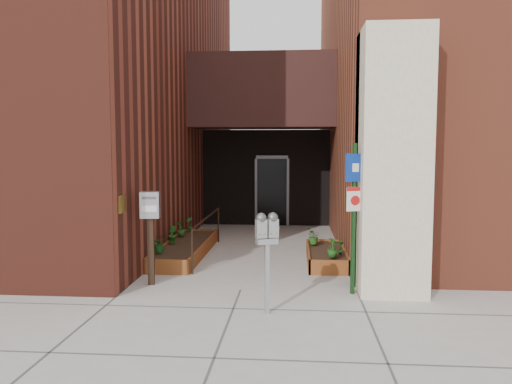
# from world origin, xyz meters

# --- Properties ---
(ground) EXTENTS (80.00, 80.00, 0.00)m
(ground) POSITION_xyz_m (0.00, 0.00, 0.00)
(ground) COLOR #9E9991
(ground) RESTS_ON ground
(architecture) EXTENTS (20.00, 14.60, 10.00)m
(architecture) POSITION_xyz_m (-0.18, 6.89, 4.98)
(architecture) COLOR maroon
(architecture) RESTS_ON ground
(planter_left) EXTENTS (0.90, 3.60, 0.30)m
(planter_left) POSITION_xyz_m (-1.55, 2.70, 0.13)
(planter_left) COLOR brown
(planter_left) RESTS_ON ground
(planter_right) EXTENTS (0.80, 2.20, 0.30)m
(planter_right) POSITION_xyz_m (1.60, 2.20, 0.13)
(planter_right) COLOR brown
(planter_right) RESTS_ON ground
(handrail) EXTENTS (0.04, 3.34, 0.90)m
(handrail) POSITION_xyz_m (-1.05, 2.65, 0.75)
(handrail) COLOR black
(handrail) RESTS_ON ground
(parking_meter) EXTENTS (0.35, 0.24, 1.51)m
(parking_meter) POSITION_xyz_m (0.52, -1.18, 1.17)
(parking_meter) COLOR #A1A1A4
(parking_meter) RESTS_ON ground
(sign_post) EXTENTS (0.33, 0.14, 2.53)m
(sign_post) POSITION_xyz_m (1.91, -0.08, 1.55)
(sign_post) COLOR #153917
(sign_post) RESTS_ON ground
(payment_dropbox) EXTENTS (0.37, 0.30, 1.68)m
(payment_dropbox) POSITION_xyz_m (-1.63, 0.22, 1.21)
(payment_dropbox) COLOR black
(payment_dropbox) RESTS_ON ground
(shrub_left_a) EXTENTS (0.44, 0.44, 0.35)m
(shrub_left_a) POSITION_xyz_m (-1.85, 1.57, 0.48)
(shrub_left_a) COLOR #165018
(shrub_left_a) RESTS_ON planter_left
(shrub_left_b) EXTENTS (0.28, 0.28, 0.38)m
(shrub_left_b) POSITION_xyz_m (-1.85, 2.60, 0.49)
(shrub_left_b) COLOR #1B611B
(shrub_left_b) RESTS_ON planter_left
(shrub_left_c) EXTENTS (0.23, 0.23, 0.36)m
(shrub_left_c) POSITION_xyz_m (-1.85, 3.50, 0.48)
(shrub_left_c) COLOR #265B1A
(shrub_left_c) RESTS_ON planter_left
(shrub_left_d) EXTENTS (0.27, 0.27, 0.36)m
(shrub_left_d) POSITION_xyz_m (-1.80, 4.25, 0.48)
(shrub_left_d) COLOR #1C621E
(shrub_left_d) RESTS_ON planter_left
(shrub_right_a) EXTENTS (0.28, 0.28, 0.38)m
(shrub_right_a) POSITION_xyz_m (1.67, 1.37, 0.49)
(shrub_right_a) COLOR #1F5418
(shrub_right_a) RESTS_ON planter_right
(shrub_right_b) EXTENTS (0.23, 0.23, 0.32)m
(shrub_right_b) POSITION_xyz_m (1.85, 1.61, 0.46)
(shrub_right_b) COLOR #1C4F16
(shrub_right_b) RESTS_ON planter_right
(shrub_right_c) EXTENTS (0.41, 0.41, 0.37)m
(shrub_right_c) POSITION_xyz_m (1.35, 2.66, 0.48)
(shrub_right_c) COLOR #28601B
(shrub_right_c) RESTS_ON planter_right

